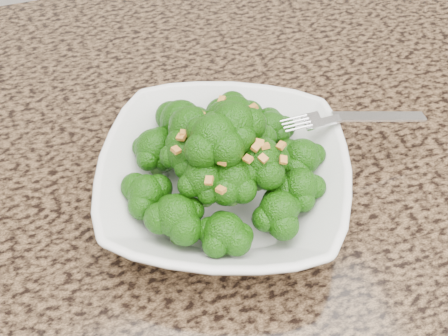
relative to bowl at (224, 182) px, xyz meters
name	(u,v)px	position (x,y,z in m)	size (l,w,h in m)	color
granite_counter	(280,264)	(0.03, -0.08, -0.04)	(1.64, 1.04, 0.03)	brown
bowl	(224,182)	(0.00, 0.00, 0.00)	(0.24, 0.24, 0.06)	white
broccoli_pile	(224,132)	(0.00, 0.00, 0.07)	(0.21, 0.21, 0.08)	#195309
garlic_topping	(224,97)	(0.00, 0.00, 0.11)	(0.13, 0.13, 0.01)	orange
fork	(333,120)	(0.12, 0.02, 0.04)	(0.18, 0.03, 0.01)	silver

